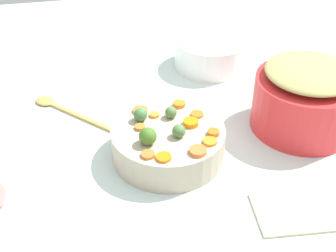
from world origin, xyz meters
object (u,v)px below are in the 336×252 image
(metal_pot, at_px, (304,103))
(casserole_dish, at_px, (211,53))
(serving_bowl_carrots, at_px, (168,143))
(wooden_spoon, at_px, (58,107))

(metal_pot, height_order, casserole_dish, metal_pot)
(serving_bowl_carrots, xyz_separation_m, casserole_dish, (-0.23, -0.43, 0.01))
(metal_pot, bearing_deg, serving_bowl_carrots, 7.90)
(wooden_spoon, bearing_deg, casserole_dish, -162.08)
(wooden_spoon, xyz_separation_m, casserole_dish, (-0.50, -0.16, 0.04))
(metal_pot, distance_m, wooden_spoon, 0.69)
(casserole_dish, bearing_deg, metal_pot, 111.35)
(metal_pot, relative_size, wooden_spoon, 1.20)
(metal_pot, height_order, wooden_spoon, metal_pot)
(serving_bowl_carrots, distance_m, metal_pot, 0.38)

